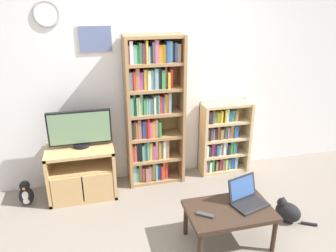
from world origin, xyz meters
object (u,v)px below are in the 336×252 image
(television, at_px, (80,129))
(cat, at_px, (287,211))
(bookshelf_tall, at_px, (152,111))
(penguin_figurine, at_px, (26,194))
(laptop, at_px, (246,197))
(bookshelf_short, at_px, (222,139))
(tv_stand, at_px, (82,171))
(coffee_table, at_px, (229,213))
(remote_near_laptop, at_px, (205,215))

(television, bearing_deg, cat, -27.51)
(bookshelf_tall, distance_m, penguin_figurine, 1.73)
(television, bearing_deg, laptop, -38.02)
(penguin_figurine, bearing_deg, bookshelf_short, 5.16)
(bookshelf_short, xyz_separation_m, penguin_figurine, (-2.47, -0.22, -0.33))
(bookshelf_short, bearing_deg, bookshelf_tall, -178.89)
(cat, xyz_separation_m, penguin_figurine, (-2.73, 0.97, 0.03))
(tv_stand, distance_m, coffee_table, 1.80)
(bookshelf_short, height_order, cat, bookshelf_short)
(remote_near_laptop, height_order, cat, remote_near_laptop)
(coffee_table, relative_size, remote_near_laptop, 5.19)
(tv_stand, relative_size, bookshelf_short, 0.80)
(bookshelf_short, height_order, remote_near_laptop, bookshelf_short)
(tv_stand, relative_size, penguin_figurine, 2.55)
(bookshelf_tall, bearing_deg, bookshelf_short, 1.11)
(bookshelf_tall, bearing_deg, television, -173.09)
(bookshelf_tall, bearing_deg, coffee_table, -71.03)
(tv_stand, xyz_separation_m, television, (0.03, 0.04, 0.52))
(coffee_table, bearing_deg, remote_near_laptop, -171.24)
(bookshelf_short, xyz_separation_m, coffee_table, (-0.49, -1.36, -0.13))
(bookshelf_short, distance_m, cat, 1.28)
(tv_stand, xyz_separation_m, cat, (2.09, -1.04, -0.20))
(laptop, bearing_deg, bookshelf_tall, 100.14)
(coffee_table, xyz_separation_m, cat, (0.75, 0.16, -0.23))
(tv_stand, distance_m, cat, 2.35)
(tv_stand, height_order, bookshelf_tall, bookshelf_tall)
(television, height_order, laptop, television)
(cat, height_order, penguin_figurine, penguin_figurine)
(bookshelf_short, bearing_deg, remote_near_laptop, -118.20)
(bookshelf_tall, bearing_deg, remote_near_laptop, -81.70)
(bookshelf_tall, height_order, bookshelf_short, bookshelf_tall)
(bookshelf_tall, distance_m, coffee_table, 1.54)
(tv_stand, distance_m, bookshelf_tall, 1.09)
(television, xyz_separation_m, bookshelf_short, (1.81, 0.12, -0.37))
(tv_stand, xyz_separation_m, coffee_table, (1.35, -1.20, 0.03))
(tv_stand, bearing_deg, coffee_table, -41.77)
(remote_near_laptop, height_order, penguin_figurine, remote_near_laptop)
(television, distance_m, remote_near_laptop, 1.72)
(laptop, height_order, remote_near_laptop, laptop)
(remote_near_laptop, relative_size, penguin_figurine, 0.52)
(television, xyz_separation_m, bookshelf_tall, (0.86, 0.10, 0.11))
(laptop, bearing_deg, remote_near_laptop, 175.17)
(bookshelf_short, bearing_deg, cat, -77.89)
(coffee_table, distance_m, laptop, 0.23)
(television, relative_size, penguin_figurine, 2.35)
(television, relative_size, bookshelf_tall, 0.38)
(remote_near_laptop, relative_size, cat, 0.37)
(cat, bearing_deg, bookshelf_short, 62.65)
(bookshelf_short, distance_m, laptop, 1.34)
(television, height_order, cat, television)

